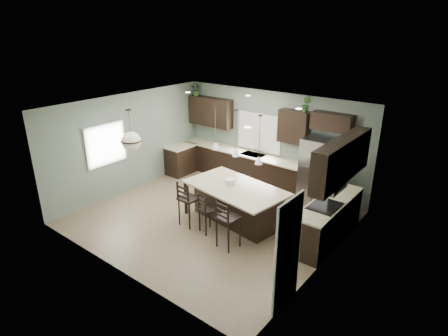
% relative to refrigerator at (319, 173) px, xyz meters
% --- Properties ---
extents(ground, '(6.00, 6.00, 0.00)m').
position_rel_refrigerator_xyz_m(ground, '(-1.75, -2.34, -0.93)').
color(ground, '#9E8466').
rests_on(ground, ground).
extents(pantry_door, '(0.04, 0.82, 2.04)m').
position_rel_refrigerator_xyz_m(pantry_door, '(1.22, -3.89, 0.09)').
color(pantry_door, white).
rests_on(pantry_door, ground).
extents(window_back, '(1.35, 0.02, 1.00)m').
position_rel_refrigerator_xyz_m(window_back, '(-2.15, 0.40, 0.62)').
color(window_back, white).
rests_on(window_back, room_shell).
extents(window_left, '(0.02, 1.10, 1.00)m').
position_rel_refrigerator_xyz_m(window_left, '(-4.74, -3.14, 0.62)').
color(window_left, white).
rests_on(window_left, room_shell).
extents(left_return_cabs, '(0.60, 0.90, 0.90)m').
position_rel_refrigerator_xyz_m(left_return_cabs, '(-4.45, -0.64, -0.48)').
color(left_return_cabs, black).
rests_on(left_return_cabs, ground).
extents(left_return_countertop, '(0.66, 0.96, 0.04)m').
position_rel_refrigerator_xyz_m(left_return_countertop, '(-4.43, -0.64, -0.01)').
color(left_return_countertop, beige).
rests_on(left_return_countertop, left_return_cabs).
extents(back_lower_cabs, '(4.20, 0.60, 0.90)m').
position_rel_refrigerator_xyz_m(back_lower_cabs, '(-2.60, 0.11, -0.48)').
color(back_lower_cabs, black).
rests_on(back_lower_cabs, ground).
extents(back_countertop, '(4.20, 0.66, 0.04)m').
position_rel_refrigerator_xyz_m(back_countertop, '(-2.60, 0.09, -0.01)').
color(back_countertop, beige).
rests_on(back_countertop, back_lower_cabs).
extents(sink_inset, '(0.70, 0.45, 0.01)m').
position_rel_refrigerator_xyz_m(sink_inset, '(-2.15, 0.09, 0.01)').
color(sink_inset, gray).
rests_on(sink_inset, back_countertop).
extents(faucet, '(0.02, 0.02, 0.28)m').
position_rel_refrigerator_xyz_m(faucet, '(-2.15, 0.06, 0.16)').
color(faucet, silver).
rests_on(faucet, back_countertop).
extents(back_upper_left, '(1.55, 0.34, 0.90)m').
position_rel_refrigerator_xyz_m(back_upper_left, '(-3.90, 0.24, 1.02)').
color(back_upper_left, black).
rests_on(back_upper_left, room_shell).
extents(back_upper_right, '(0.85, 0.34, 0.90)m').
position_rel_refrigerator_xyz_m(back_upper_right, '(-0.95, 0.24, 1.02)').
color(back_upper_right, black).
rests_on(back_upper_right, room_shell).
extents(fridge_header, '(1.05, 0.34, 0.45)m').
position_rel_refrigerator_xyz_m(fridge_header, '(0.10, 0.24, 1.32)').
color(fridge_header, black).
rests_on(fridge_header, room_shell).
extents(right_lower_cabs, '(0.60, 2.35, 0.90)m').
position_rel_refrigerator_xyz_m(right_lower_cabs, '(0.95, -1.46, -0.48)').
color(right_lower_cabs, black).
rests_on(right_lower_cabs, ground).
extents(right_countertop, '(0.66, 2.35, 0.04)m').
position_rel_refrigerator_xyz_m(right_countertop, '(0.93, -1.46, -0.01)').
color(right_countertop, beige).
rests_on(right_countertop, right_lower_cabs).
extents(cooktop, '(0.58, 0.75, 0.02)m').
position_rel_refrigerator_xyz_m(cooktop, '(0.93, -1.74, 0.02)').
color(cooktop, black).
rests_on(cooktop, right_countertop).
extents(wall_oven_front, '(0.01, 0.72, 0.60)m').
position_rel_refrigerator_xyz_m(wall_oven_front, '(0.64, -1.74, -0.48)').
color(wall_oven_front, gray).
rests_on(wall_oven_front, right_lower_cabs).
extents(right_upper_cabs, '(0.34, 2.35, 0.90)m').
position_rel_refrigerator_xyz_m(right_upper_cabs, '(1.08, -1.46, 1.02)').
color(right_upper_cabs, black).
rests_on(right_upper_cabs, room_shell).
extents(microwave, '(0.40, 0.75, 0.40)m').
position_rel_refrigerator_xyz_m(microwave, '(1.03, -1.74, 0.62)').
color(microwave, gray).
rests_on(microwave, right_upper_cabs).
extents(refrigerator, '(0.90, 0.74, 1.85)m').
position_rel_refrigerator_xyz_m(refrigerator, '(0.00, 0.00, 0.00)').
color(refrigerator, '#9897A0').
rests_on(refrigerator, ground).
extents(kitchen_island, '(2.61, 1.72, 0.92)m').
position_rel_refrigerator_xyz_m(kitchen_island, '(-1.19, -2.08, -0.46)').
color(kitchen_island, black).
rests_on(kitchen_island, ground).
extents(serving_dish, '(0.24, 0.24, 0.14)m').
position_rel_refrigerator_xyz_m(serving_dish, '(-1.39, -2.06, 0.07)').
color(serving_dish, silver).
rests_on(serving_dish, kitchen_island).
extents(bar_stool_left, '(0.44, 0.44, 1.15)m').
position_rel_refrigerator_xyz_m(bar_stool_left, '(-1.95, -2.90, -0.35)').
color(bar_stool_left, black).
rests_on(bar_stool_left, ground).
extents(bar_stool_center, '(0.45, 0.45, 0.97)m').
position_rel_refrigerator_xyz_m(bar_stool_center, '(-1.38, -2.89, -0.44)').
color(bar_stool_center, black).
rests_on(bar_stool_center, ground).
extents(bar_stool_right, '(0.49, 0.49, 1.18)m').
position_rel_refrigerator_xyz_m(bar_stool_right, '(-0.62, -3.09, -0.33)').
color(bar_stool_right, black).
rests_on(bar_stool_right, ground).
extents(pendant_left, '(0.17, 0.17, 1.10)m').
position_rel_refrigerator_xyz_m(pendant_left, '(-1.88, -1.98, 1.32)').
color(pendant_left, white).
rests_on(pendant_left, room_shell).
extents(pendant_center, '(0.17, 0.17, 1.10)m').
position_rel_refrigerator_xyz_m(pendant_center, '(-1.19, -2.08, 1.32)').
color(pendant_center, white).
rests_on(pendant_center, room_shell).
extents(pendant_right, '(0.17, 0.17, 1.10)m').
position_rel_refrigerator_xyz_m(pendant_right, '(-0.50, -2.19, 1.32)').
color(pendant_right, white).
rests_on(pendant_right, room_shell).
extents(chandelier, '(0.49, 0.49, 0.97)m').
position_rel_refrigerator_xyz_m(chandelier, '(-3.08, -3.54, 1.39)').
color(chandelier, '#F2E8C6').
rests_on(chandelier, room_shell).
extents(plant_back_left, '(0.38, 0.34, 0.40)m').
position_rel_refrigerator_xyz_m(plant_back_left, '(-4.45, 0.21, 1.67)').
color(plant_back_left, '#2B5023').
rests_on(plant_back_left, back_upper_left).
extents(plant_back_right, '(0.23, 0.19, 0.40)m').
position_rel_refrigerator_xyz_m(plant_back_right, '(-0.63, 0.21, 1.68)').
color(plant_back_right, '#2E5926').
rests_on(plant_back_right, back_upper_right).
extents(room_shell, '(6.00, 6.00, 6.00)m').
position_rel_refrigerator_xyz_m(room_shell, '(-1.75, -2.34, 0.77)').
color(room_shell, slate).
rests_on(room_shell, ground).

